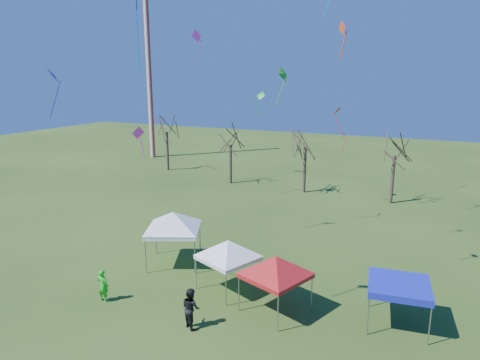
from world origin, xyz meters
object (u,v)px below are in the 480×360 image
(tree_1, at_px, (230,130))
(tent_white_west, at_px, (173,216))
(person_dark, at_px, (191,308))
(tent_blue, at_px, (399,286))
(person_green, at_px, (103,286))
(tree_0, at_px, (166,118))
(tree_2, at_px, (306,130))
(tent_white_mid, at_px, (228,244))
(radio_mast, at_px, (149,68))
(tent_red, at_px, (276,260))
(tree_3, at_px, (396,138))

(tree_1, bearing_deg, tent_white_west, -73.35)
(tent_white_west, relative_size, person_dark, 2.12)
(tent_blue, distance_m, person_green, 14.65)
(tree_0, xyz_separation_m, tree_2, (18.48, -3.01, -0.20))
(tree_0, distance_m, person_dark, 35.59)
(tent_white_west, distance_m, person_green, 5.99)
(tent_white_mid, relative_size, person_dark, 1.80)
(person_green, bearing_deg, tree_1, -79.89)
(tent_white_mid, distance_m, person_green, 6.81)
(radio_mast, xyz_separation_m, person_green, (22.50, -34.94, -11.63))
(tree_1, distance_m, tent_white_west, 21.14)
(person_dark, bearing_deg, person_green, 27.11)
(tree_1, distance_m, tent_red, 26.71)
(tree_2, bearing_deg, tent_white_mid, -84.19)
(tree_2, xyz_separation_m, tent_white_mid, (2.18, -21.45, -3.62))
(radio_mast, distance_m, tent_white_west, 38.66)
(tree_3, xyz_separation_m, tent_white_mid, (-6.22, -21.12, -3.40))
(radio_mast, bearing_deg, tree_0, -42.77)
(tent_red, bearing_deg, tree_0, 133.02)
(tree_1, bearing_deg, tent_blue, -48.06)
(radio_mast, relative_size, tree_2, 3.06)
(tent_white_west, height_order, tent_red, tent_white_west)
(tree_3, relative_size, tent_red, 2.19)
(person_green, bearing_deg, tent_white_west, -99.18)
(radio_mast, distance_m, tent_red, 45.61)
(radio_mast, bearing_deg, tent_red, -46.06)
(tree_2, xyz_separation_m, person_dark, (2.23, -25.41, -5.32))
(radio_mast, height_order, tree_1, radio_mast)
(person_dark, bearing_deg, tent_red, -107.94)
(radio_mast, xyz_separation_m, tent_white_mid, (27.82, -31.08, -9.83))
(tree_0, bearing_deg, tree_1, -15.18)
(tent_white_mid, xyz_separation_m, person_dark, (0.04, -3.96, -1.71))
(tree_2, distance_m, tent_blue, 24.20)
(tent_white_mid, relative_size, tent_blue, 1.14)
(tree_3, xyz_separation_m, tent_red, (-3.12, -22.13, -3.34))
(tent_blue, bearing_deg, tree_0, 140.52)
(tent_white_west, distance_m, tent_red, 8.13)
(person_dark, relative_size, person_green, 1.11)
(tent_white_west, relative_size, tent_red, 1.14)
(tree_0, distance_m, tent_white_west, 28.13)
(tree_0, xyz_separation_m, tree_3, (26.88, -3.34, -0.41))
(tree_0, relative_size, tree_1, 1.12)
(tent_red, bearing_deg, tree_2, 103.24)
(tree_0, distance_m, tree_3, 27.09)
(tree_0, distance_m, person_green, 32.70)
(tent_red, bearing_deg, person_green, -161.26)
(tent_white_mid, xyz_separation_m, person_green, (-5.31, -3.86, -1.80))
(radio_mast, bearing_deg, tree_1, -28.48)
(tree_3, bearing_deg, person_green, -114.77)
(tree_0, relative_size, tent_white_mid, 2.43)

